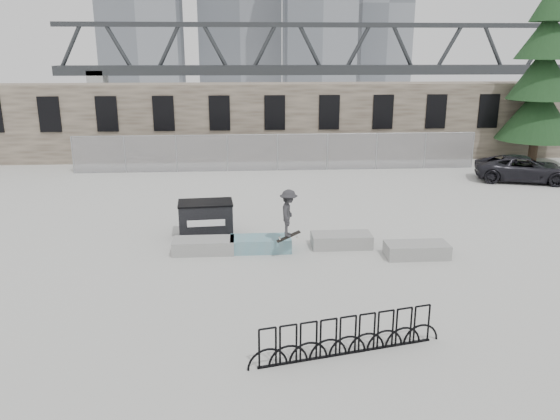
% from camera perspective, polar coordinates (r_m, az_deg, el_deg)
% --- Properties ---
extents(ground, '(120.00, 120.00, 0.00)m').
position_cam_1_polar(ground, '(18.25, 2.28, -4.11)').
color(ground, '#B7B8B2').
rests_on(ground, ground).
extents(stone_wall, '(36.00, 2.58, 4.50)m').
position_cam_1_polar(stone_wall, '(33.55, -0.68, 9.27)').
color(stone_wall, brown).
rests_on(stone_wall, ground).
extents(chainlink_fence, '(22.06, 0.06, 2.02)m').
position_cam_1_polar(chainlink_fence, '(30.04, -0.26, 6.09)').
color(chainlink_fence, gray).
rests_on(chainlink_fence, ground).
extents(planter_far_left, '(2.00, 0.90, 0.46)m').
position_cam_1_polar(planter_far_left, '(18.05, -7.99, -3.66)').
color(planter_far_left, '#979895').
rests_on(planter_far_left, ground).
extents(planter_center_left, '(2.00, 0.90, 0.46)m').
position_cam_1_polar(planter_center_left, '(18.05, -2.04, -3.50)').
color(planter_center_left, teal).
rests_on(planter_center_left, ground).
extents(planter_center_right, '(2.00, 0.90, 0.46)m').
position_cam_1_polar(planter_center_right, '(18.50, 6.43, -3.10)').
color(planter_center_right, '#979895').
rests_on(planter_center_right, ground).
extents(planter_offset, '(2.00, 0.90, 0.46)m').
position_cam_1_polar(planter_offset, '(18.03, 14.10, -4.03)').
color(planter_offset, '#979895').
rests_on(planter_offset, ground).
extents(dumpster, '(1.98, 1.30, 1.25)m').
position_cam_1_polar(dumpster, '(19.52, -7.74, -0.92)').
color(dumpster, black).
rests_on(dumpster, ground).
extents(bike_rack, '(4.39, 1.04, 0.90)m').
position_cam_1_polar(bike_rack, '(12.18, 7.10, -12.93)').
color(bike_rack, black).
rests_on(bike_rack, ground).
extents(spruce_tree, '(4.47, 4.47, 11.50)m').
position_cam_1_polar(spruce_tree, '(34.90, 25.76, 12.46)').
color(spruce_tree, '#38281E').
rests_on(spruce_tree, ground).
extents(truss_bridge, '(70.00, 3.00, 9.80)m').
position_cam_1_polar(truss_bridge, '(73.01, 5.61, 14.48)').
color(truss_bridge, '#2D3033').
rests_on(truss_bridge, ground).
extents(suv, '(5.09, 3.39, 1.30)m').
position_cam_1_polar(suv, '(30.17, 24.12, 3.96)').
color(suv, black).
rests_on(suv, ground).
extents(skateboarder, '(0.78, 1.04, 1.69)m').
position_cam_1_polar(skateboarder, '(17.04, 0.90, -0.33)').
color(skateboarder, '#2C2B2E').
rests_on(skateboarder, ground).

